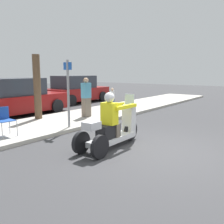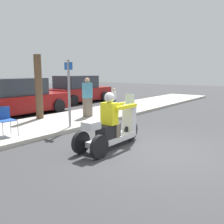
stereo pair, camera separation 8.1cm
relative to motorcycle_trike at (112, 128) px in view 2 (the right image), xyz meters
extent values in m
plane|color=#38383A|center=(0.44, -1.19, -0.52)|extent=(60.00, 60.00, 0.00)
cube|color=#B2ADA3|center=(0.44, 3.41, -0.46)|extent=(28.00, 2.80, 0.12)
cylinder|color=black|center=(0.89, 0.00, -0.25)|extent=(0.55, 0.10, 0.55)
cylinder|color=black|center=(-0.85, -0.29, -0.25)|extent=(0.55, 0.10, 0.55)
cylinder|color=black|center=(-0.85, 0.29, -0.25)|extent=(0.55, 0.10, 0.55)
cube|color=silver|center=(0.00, 0.00, -0.30)|extent=(1.59, 0.40, 0.14)
cube|color=black|center=(-0.16, 0.00, -0.06)|extent=(0.64, 0.32, 0.34)
cube|color=silver|center=(0.79, 0.00, 0.07)|extent=(0.24, 0.32, 0.88)
cube|color=silver|center=(0.81, 0.00, 0.66)|extent=(0.03, 0.29, 0.30)
cube|color=silver|center=(-0.80, 0.00, 0.20)|extent=(0.36, 0.32, 0.18)
cube|color=yellow|center=(-0.11, 0.00, 0.39)|extent=(0.26, 0.38, 0.55)
sphere|color=silver|center=(-0.11, 0.00, 0.79)|extent=(0.26, 0.26, 0.26)
cube|color=#726656|center=(0.02, -0.12, -0.06)|extent=(0.14, 0.14, 0.34)
cube|color=#726656|center=(0.02, 0.12, -0.06)|extent=(0.14, 0.14, 0.34)
cube|color=yellow|center=(0.34, -0.20, 0.52)|extent=(0.91, 0.09, 0.09)
cube|color=yellow|center=(0.34, 0.20, 0.52)|extent=(0.91, 0.09, 0.09)
cube|color=#726656|center=(2.43, 3.12, -0.02)|extent=(0.35, 0.24, 0.77)
cube|color=#4C99B7|center=(2.43, 3.12, 0.67)|extent=(0.39, 0.24, 0.61)
sphere|color=tan|center=(2.43, 3.12, 1.08)|extent=(0.21, 0.21, 0.21)
cube|color=#38476B|center=(4.55, 3.38, -0.14)|extent=(0.26, 0.21, 0.51)
cube|color=silver|center=(4.55, 3.38, 0.31)|extent=(0.28, 0.21, 0.40)
sphere|color=beige|center=(4.55, 3.38, 0.58)|extent=(0.14, 0.14, 0.14)
cylinder|color=#A5A8AD|center=(-1.49, 2.63, -0.18)|extent=(0.02, 0.02, 0.44)
cylinder|color=#A5A8AD|center=(-1.06, 2.60, -0.18)|extent=(0.02, 0.02, 0.44)
cylinder|color=#A5A8AD|center=(-1.02, 3.04, -0.18)|extent=(0.02, 0.02, 0.44)
cube|color=#1E479E|center=(-1.26, 2.84, 0.05)|extent=(0.47, 0.47, 0.02)
cube|color=#1E479E|center=(-1.24, 3.06, 0.23)|extent=(0.44, 0.05, 0.38)
cube|color=maroon|center=(1.37, 6.34, 0.02)|extent=(4.55, 1.89, 0.74)
cube|color=#2D333D|center=(1.14, 6.34, 0.77)|extent=(2.50, 1.70, 0.75)
cylinder|color=black|center=(2.85, 5.40, -0.20)|extent=(0.64, 0.22, 0.64)
cylinder|color=black|center=(2.85, 7.29, -0.20)|extent=(0.64, 0.22, 0.64)
cube|color=maroon|center=(6.33, 7.51, 0.03)|extent=(4.32, 1.88, 0.75)
cube|color=#2D333D|center=(6.12, 7.51, 0.79)|extent=(2.38, 1.69, 0.76)
cylinder|color=black|center=(7.74, 6.57, -0.20)|extent=(0.64, 0.22, 0.64)
cylinder|color=black|center=(7.74, 8.45, -0.20)|extent=(0.64, 0.22, 0.64)
cylinder|color=black|center=(4.93, 6.57, -0.20)|extent=(0.64, 0.22, 0.64)
cylinder|color=black|center=(4.93, 8.45, -0.20)|extent=(0.64, 0.22, 0.64)
cylinder|color=brown|center=(0.99, 4.34, 0.84)|extent=(0.28, 0.28, 2.47)
cylinder|color=gray|center=(0.64, 2.26, 0.70)|extent=(0.08, 0.08, 2.20)
cube|color=#1E51AD|center=(0.64, 2.26, 1.60)|extent=(0.02, 0.36, 0.24)
camera|label=1|loc=(-5.01, -3.73, 1.43)|focal=40.00mm
camera|label=2|loc=(-4.96, -3.80, 1.43)|focal=40.00mm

